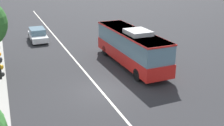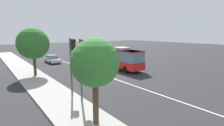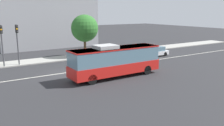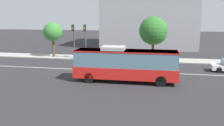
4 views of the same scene
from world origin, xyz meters
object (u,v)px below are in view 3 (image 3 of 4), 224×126
sedan_white_ahead (155,52)px  street_tree_kerbside_centre (85,28)px  traffic_light_mid_block (17,38)px  transit_bus (115,60)px  traffic_light_near_corner (2,39)px

sedan_white_ahead → street_tree_kerbside_centre: size_ratio=0.71×
traffic_light_mid_block → transit_bus: bearing=37.8°
sedan_white_ahead → traffic_light_near_corner: traffic_light_near_corner is taller
street_tree_kerbside_centre → transit_bus: bearing=-101.1°
sedan_white_ahead → traffic_light_near_corner: 21.36m
traffic_light_near_corner → street_tree_kerbside_centre: size_ratio=0.82×
traffic_light_mid_block → street_tree_kerbside_centre: 9.80m
transit_bus → sedan_white_ahead: bearing=29.1°
traffic_light_mid_block → street_tree_kerbside_centre: bearing=99.2°
traffic_light_near_corner → street_tree_kerbside_centre: 11.58m
traffic_light_near_corner → traffic_light_mid_block: 1.78m
sedan_white_ahead → traffic_light_mid_block: (-18.96, 4.30, 2.84)m
transit_bus → sedan_white_ahead: 13.33m
transit_bus → traffic_light_near_corner: size_ratio=1.93×
traffic_light_near_corner → traffic_light_mid_block: bearing=95.2°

